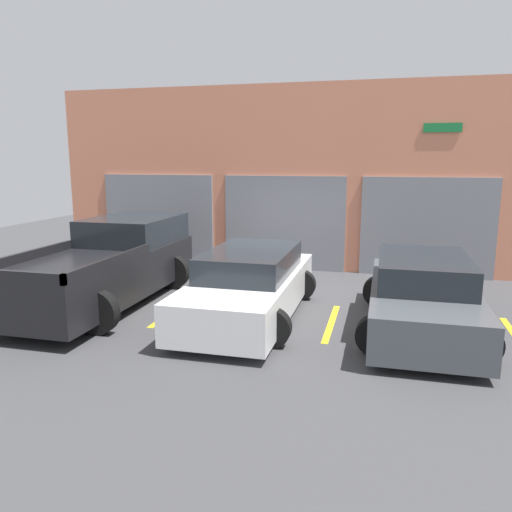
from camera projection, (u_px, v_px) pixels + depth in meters
The scene contains 8 objects.
ground_plane at pixel (266, 298), 10.97m from camera, with size 28.00×28.00×0.00m, color #3D3D3F.
shophouse_building at pixel (294, 181), 13.63m from camera, with size 13.53×0.68×4.95m.
pickup_truck at pixel (109, 265), 10.53m from camera, with size 2.48×5.17×1.69m.
sedan_white at pixel (250, 285), 9.57m from camera, with size 2.16×4.65×1.31m.
sedan_side at pixel (422, 296), 8.80m from camera, with size 2.15×4.34×1.32m.
parking_stripe_far_left at pixel (40, 299), 10.82m from camera, with size 0.12×2.20×0.01m, color gold.
parking_stripe_left at pixel (174, 310), 10.05m from camera, with size 0.12×2.20×0.01m, color gold.
parking_stripe_centre at pixel (331, 323), 9.28m from camera, with size 0.12×2.20×0.01m, color gold.
Camera 1 is at (2.43, -10.31, 3.01)m, focal length 35.00 mm.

